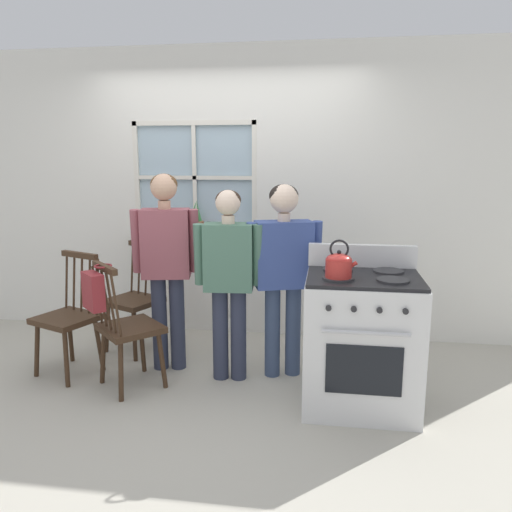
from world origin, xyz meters
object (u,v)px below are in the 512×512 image
person_teen_center (229,269)px  person_adult_right (283,261)px  kettle (339,264)px  person_elderly_left (166,254)px  chair_near_wall (135,301)px  stove (361,340)px  potted_plant (196,224)px  chair_center_cluster (69,318)px  handbag (94,290)px  chair_by_window (128,329)px

person_teen_center → person_adult_right: size_ratio=0.97×
kettle → person_adult_right: bearing=126.8°
person_elderly_left → chair_near_wall: bearing=129.8°
stove → potted_plant: 2.05m
chair_center_cluster → stove: bearing=16.9°
chair_near_wall → person_elderly_left: bearing=-14.4°
person_elderly_left → potted_plant: person_elderly_left is taller
person_elderly_left → kettle: (1.33, -0.53, 0.07)m
kettle → handbag: (-1.68, -0.01, -0.24)m
person_adult_right → handbag: size_ratio=4.89×
chair_center_cluster → person_elderly_left: (0.75, 0.20, 0.50)m
chair_by_window → potted_plant: 1.40m
person_teen_center → potted_plant: 1.13m
chair_center_cluster → person_teen_center: bearing=25.7°
person_adult_right → stove: (0.58, -0.41, -0.45)m
person_elderly_left → person_adult_right: (0.92, 0.01, -0.03)m
stove → chair_near_wall: bearing=158.9°
chair_center_cluster → person_teen_center: person_teen_center is taller
person_teen_center → person_elderly_left: bearing=162.3°
chair_center_cluster → person_elderly_left: person_elderly_left is taller
person_teen_center → handbag: (-0.88, -0.42, -0.08)m
chair_center_cluster → person_adult_right: person_adult_right is taller
chair_near_wall → kettle: bearing=-1.7°
chair_near_wall → person_teen_center: bearing=-1.2°
chair_center_cluster → chair_near_wall: bearing=80.4°
chair_near_wall → potted_plant: potted_plant is taller
person_teen_center → kettle: bearing=-32.2°
stove → kettle: size_ratio=4.39×
handbag → chair_near_wall: bearing=94.2°
kettle → potted_plant: (-1.32, 1.40, 0.05)m
chair_by_window → person_adult_right: person_adult_right is taller
chair_by_window → potted_plant: size_ratio=2.99×
chair_center_cluster → potted_plant: bearing=76.5°
chair_near_wall → person_adult_right: person_adult_right is taller
person_elderly_left → potted_plant: 0.87m
chair_near_wall → stove: stove is taller
chair_near_wall → person_elderly_left: size_ratio=0.61×
person_elderly_left → person_teen_center: bearing=-23.7°
person_adult_right → stove: size_ratio=1.39×
chair_center_cluster → potted_plant: potted_plant is taller
chair_by_window → person_adult_right: size_ratio=0.64×
person_teen_center → stove: (0.98, -0.28, -0.40)m
potted_plant → chair_near_wall: bearing=-129.1°
person_elderly_left → potted_plant: size_ratio=4.91×
chair_center_cluster → kettle: kettle is taller
chair_near_wall → person_adult_right: 1.46m
person_teen_center → handbag: size_ratio=4.77×
person_adult_right → person_elderly_left: bearing=163.1°
chair_near_wall → person_adult_right: (1.34, -0.33, 0.47)m
person_teen_center → stove: 1.09m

